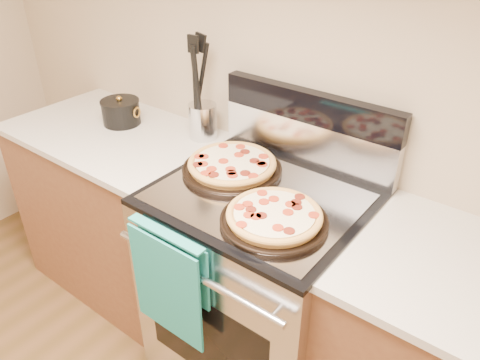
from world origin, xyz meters
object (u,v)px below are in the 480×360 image
Objects in this scene: range_body at (259,288)px; pepperoni_pizza_front at (274,217)px; pepperoni_pizza_back at (232,166)px; utensil_crock at (203,121)px; saucepan at (121,113)px.

pepperoni_pizza_front is at bearing -42.77° from range_body.
pepperoni_pizza_back is 2.43× the size of utensil_crock.
saucepan reaches higher than pepperoni_pizza_front.
pepperoni_pizza_back is at bearing 150.35° from pepperoni_pizza_front.
range_body is 2.34× the size of pepperoni_pizza_back.
saucepan is (-0.73, 0.06, 0.01)m from pepperoni_pizza_back.
pepperoni_pizza_back is (-0.18, 0.05, 0.50)m from range_body.
utensil_crock is 0.43m from saucepan.
pepperoni_pizza_back is 0.73m from saucepan.
pepperoni_pizza_front is 2.24× the size of utensil_crock.
utensil_crock is at bearing 17.07° from saucepan.
range_body is 2.54× the size of pepperoni_pizza_front.
pepperoni_pizza_front is at bearing -13.12° from saucepan.
utensil_crock reaches higher than pepperoni_pizza_back.
saucepan is at bearing 175.16° from pepperoni_pizza_back.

